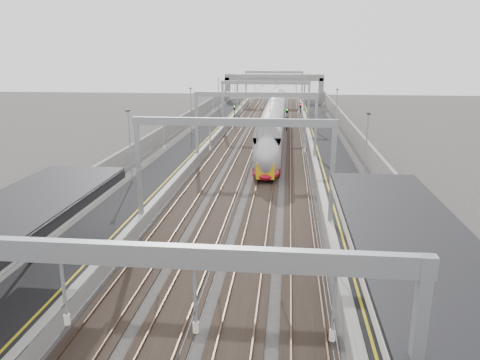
% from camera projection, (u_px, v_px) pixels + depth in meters
% --- Properties ---
extents(platform_left, '(4.00, 120.00, 1.00)m').
position_uv_depth(platform_left, '(188.00, 152.00, 53.97)').
color(platform_left, black).
rests_on(platform_left, ground).
extents(platform_right, '(4.00, 120.00, 1.00)m').
position_uv_depth(platform_right, '(328.00, 155.00, 52.38)').
color(platform_right, black).
rests_on(platform_right, ground).
extents(tracks, '(11.40, 140.00, 0.20)m').
position_uv_depth(tracks, '(257.00, 157.00, 53.30)').
color(tracks, black).
rests_on(tracks, ground).
extents(overhead_line, '(13.00, 140.00, 6.60)m').
position_uv_depth(overhead_line, '(261.00, 98.00, 58.04)').
color(overhead_line, gray).
rests_on(overhead_line, platform_left).
extents(overbridge, '(22.00, 2.20, 6.90)m').
position_uv_depth(overbridge, '(274.00, 81.00, 104.69)').
color(overbridge, slate).
rests_on(overbridge, ground).
extents(wall_left, '(0.30, 120.00, 3.20)m').
position_uv_depth(wall_left, '(161.00, 142.00, 54.00)').
color(wall_left, slate).
rests_on(wall_left, ground).
extents(wall_right, '(0.30, 120.00, 3.20)m').
position_uv_depth(wall_right, '(358.00, 146.00, 51.78)').
color(wall_right, slate).
rests_on(wall_right, ground).
extents(train, '(2.63, 47.89, 4.16)m').
position_uv_depth(train, '(274.00, 126.00, 62.96)').
color(train, maroon).
rests_on(train, ground).
extents(bench, '(1.07, 1.85, 0.93)m').
position_uv_depth(bench, '(390.00, 324.00, 17.82)').
color(bench, black).
rests_on(bench, platform_right).
extents(signal_green, '(0.32, 0.32, 3.48)m').
position_uv_depth(signal_green, '(234.00, 112.00, 74.93)').
color(signal_green, black).
rests_on(signal_green, ground).
extents(signal_red_near, '(0.32, 0.32, 3.48)m').
position_uv_depth(signal_red_near, '(287.00, 115.00, 70.91)').
color(signal_red_near, black).
rests_on(signal_red_near, ground).
extents(signal_red_far, '(0.32, 0.32, 3.48)m').
position_uv_depth(signal_red_far, '(300.00, 110.00, 77.57)').
color(signal_red_far, black).
rests_on(signal_red_far, ground).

